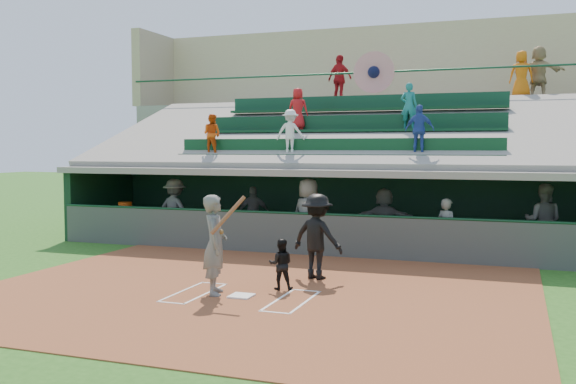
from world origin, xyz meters
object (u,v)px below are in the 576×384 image
(batter_at_plate, at_px, (215,244))
(water_cooler, at_px, (125,209))
(home_plate, at_px, (241,296))
(white_table, at_px, (124,227))
(catcher, at_px, (281,264))

(batter_at_plate, bearing_deg, water_cooler, 135.53)
(home_plate, height_order, water_cooler, water_cooler)
(batter_at_plate, bearing_deg, white_table, 135.86)
(batter_at_plate, distance_m, catcher, 1.42)
(batter_at_plate, relative_size, water_cooler, 4.66)
(batter_at_plate, xyz_separation_m, water_cooler, (-5.97, 5.86, -0.02))
(water_cooler, bearing_deg, catcher, -35.63)
(batter_at_plate, xyz_separation_m, catcher, (1.06, 0.82, -0.47))
(home_plate, height_order, white_table, white_table)
(home_plate, bearing_deg, white_table, 138.27)
(home_plate, distance_m, batter_at_plate, 1.12)
(catcher, height_order, white_table, catcher)
(home_plate, xyz_separation_m, catcher, (0.50, 0.85, 0.50))
(home_plate, height_order, batter_at_plate, batter_at_plate)
(white_table, bearing_deg, home_plate, -29.51)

